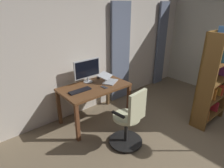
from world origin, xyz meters
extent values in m
plane|color=#79684E|center=(0.00, 0.00, 0.00)|extent=(6.92, 6.92, 0.00)
cube|color=beige|center=(0.00, -2.63, 1.31)|extent=(5.32, 0.10, 2.63)
cube|color=slate|center=(-2.00, -2.52, 1.11)|extent=(0.35, 0.06, 2.23)
cube|color=slate|center=(-0.47, -2.52, 1.11)|extent=(0.54, 0.06, 2.23)
cube|color=brown|center=(0.58, -2.10, 0.72)|extent=(1.28, 0.75, 0.04)
cube|color=brown|center=(-0.02, -1.76, 0.35)|extent=(0.06, 0.06, 0.70)
cube|color=brown|center=(1.18, -1.76, 0.35)|extent=(0.06, 0.06, 0.70)
cube|color=brown|center=(-0.02, -2.44, 0.35)|extent=(0.06, 0.06, 0.70)
cube|color=brown|center=(1.18, -2.44, 0.35)|extent=(0.06, 0.06, 0.70)
cylinder|color=black|center=(0.61, -1.20, 0.04)|extent=(0.56, 0.56, 0.02)
sphere|color=black|center=(0.35, -1.22, 0.03)|extent=(0.05, 0.05, 0.05)
sphere|color=black|center=(0.55, -1.45, 0.03)|extent=(0.05, 0.05, 0.05)
sphere|color=black|center=(0.83, -1.33, 0.03)|extent=(0.05, 0.05, 0.05)
sphere|color=black|center=(0.80, -1.03, 0.03)|extent=(0.05, 0.05, 0.05)
sphere|color=black|center=(0.50, -0.96, 0.03)|extent=(0.05, 0.05, 0.05)
cylinder|color=black|center=(0.61, -1.20, 0.26)|extent=(0.06, 0.06, 0.45)
cylinder|color=beige|center=(0.61, -1.20, 0.51)|extent=(0.48, 0.48, 0.05)
cube|color=beige|center=(0.59, -1.00, 0.78)|extent=(0.38, 0.09, 0.48)
cube|color=black|center=(0.81, -1.18, 0.65)|extent=(0.06, 0.24, 0.03)
cube|color=black|center=(0.41, -1.22, 0.65)|extent=(0.06, 0.24, 0.03)
cylinder|color=#B7BCC1|center=(0.55, -2.36, 0.74)|extent=(0.18, 0.18, 0.01)
cylinder|color=#B7BCC1|center=(0.55, -2.36, 0.79)|extent=(0.04, 0.04, 0.08)
cube|color=#B7BCC1|center=(0.55, -2.36, 1.01)|extent=(0.58, 0.03, 0.36)
cube|color=black|center=(0.55, -2.34, 1.01)|extent=(0.53, 0.01, 0.32)
cube|color=black|center=(0.91, -2.08, 0.75)|extent=(0.41, 0.13, 0.02)
cube|color=#B7BCC1|center=(0.23, -2.05, 0.75)|extent=(0.38, 0.35, 0.02)
cube|color=#B7BCC1|center=(0.28, -2.15, 0.86)|extent=(0.38, 0.34, 0.07)
ellipsoid|color=black|center=(0.28, -2.38, 0.76)|extent=(0.06, 0.10, 0.04)
cube|color=#333338|center=(0.48, -1.93, 0.74)|extent=(0.08, 0.15, 0.01)
cube|color=brown|center=(-1.47, -0.62, 0.88)|extent=(0.04, 0.30, 1.77)
cube|color=brown|center=(-0.71, -0.62, 0.88)|extent=(0.04, 0.30, 1.77)
cube|color=brown|center=(-1.09, -0.75, 0.88)|extent=(0.80, 0.04, 1.77)
cube|color=brown|center=(-1.09, -0.62, 0.18)|extent=(0.72, 0.30, 0.04)
cube|color=brown|center=(-1.09, -0.62, 0.53)|extent=(0.72, 0.30, 0.04)
cube|color=brown|center=(-1.09, -0.62, 0.88)|extent=(0.72, 0.30, 0.04)
cube|color=brown|center=(-1.09, -0.62, 1.24)|extent=(0.72, 0.30, 0.04)
cube|color=brown|center=(-1.09, -0.62, 1.59)|extent=(0.72, 0.30, 0.04)
cube|color=red|center=(-0.84, -0.62, 0.27)|extent=(0.07, 0.22, 0.15)
cube|color=orange|center=(-0.97, -0.62, 0.66)|extent=(0.05, 0.23, 0.23)
cube|color=#4BA560|center=(-0.80, -0.62, 0.98)|extent=(0.07, 0.19, 0.15)
cube|color=teal|center=(-0.97, -0.62, 1.36)|extent=(0.04, 0.26, 0.21)
cube|color=#3A6DB6|center=(-1.03, -0.62, 1.72)|extent=(0.03, 0.21, 0.23)
cube|color=#D53041|center=(-1.23, -0.62, 0.29)|extent=(0.03, 0.24, 0.20)
cube|color=#CF412A|center=(-1.26, -0.62, 0.65)|extent=(0.05, 0.26, 0.21)
cube|color=purple|center=(-1.38, -0.62, 1.02)|extent=(0.05, 0.26, 0.24)
cube|color=#D44A3B|center=(-0.98, -0.62, 1.36)|extent=(0.06, 0.26, 0.21)
cube|color=orange|center=(-0.78, -0.62, 0.28)|extent=(0.06, 0.26, 0.17)
cube|color=gold|center=(-1.24, -0.62, 0.63)|extent=(0.05, 0.21, 0.16)
camera|label=1|loc=(2.46, 0.62, 2.19)|focal=30.57mm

